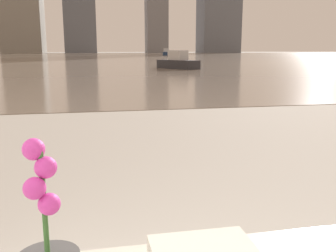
{
  "coord_description": "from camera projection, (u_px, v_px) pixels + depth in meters",
  "views": [
    {
      "loc": [
        -0.44,
        0.13,
        1.13
      ],
      "look_at": [
        0.03,
        2.5,
        0.63
      ],
      "focal_mm": 40.0,
      "sensor_mm": 36.0,
      "label": 1
    }
  ],
  "objects": [
    {
      "name": "harbor_water",
      "position": [
        95.0,
        56.0,
        59.72
      ],
      "size": [
        180.0,
        110.0,
        0.01
      ],
      "color": "gray",
      "rests_on": "ground_plane"
    },
    {
      "name": "harbor_boat_2",
      "position": [
        178.0,
        62.0,
        21.84
      ],
      "size": [
        2.18,
        2.93,
        1.05
      ],
      "color": "#2D2D33",
      "rests_on": "harbor_water"
    },
    {
      "name": "harbor_boat_3",
      "position": [
        166.0,
        53.0,
        70.69
      ],
      "size": [
        1.68,
        3.57,
        1.29
      ],
      "color": "navy",
      "rests_on": "harbor_water"
    }
  ]
}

